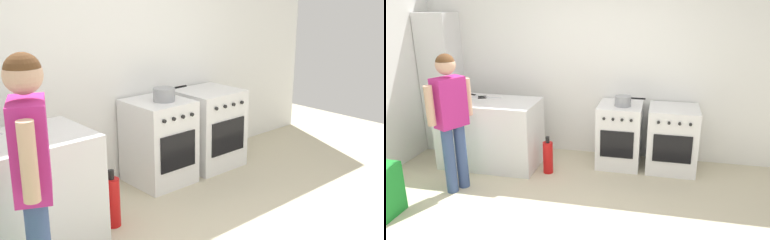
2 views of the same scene
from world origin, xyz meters
TOP-DOWN VIEW (x-y plane):
  - back_wall at (0.00, 1.95)m, footprint 6.00×0.10m
  - counter_unit at (-1.35, 1.20)m, footprint 1.30×0.70m
  - oven_left at (0.35, 1.58)m, footprint 0.57×0.62m
  - oven_right at (1.04, 1.58)m, footprint 0.63×0.62m
  - pot at (0.39, 1.52)m, footprint 0.40×0.22m
  - person at (-1.44, 0.44)m, footprint 0.33×0.52m
  - fire_extinguisher at (-0.52, 1.10)m, footprint 0.13×0.13m

SIDE VIEW (x-z plane):
  - fire_extinguisher at x=-0.52m, z-range -0.03..0.47m
  - oven_left at x=0.35m, z-range 0.00..0.85m
  - oven_right at x=1.04m, z-range 0.00..0.85m
  - counter_unit at x=-1.35m, z-range 0.00..0.90m
  - pot at x=0.39m, z-range 0.85..0.98m
  - person at x=-1.44m, z-range 0.16..1.78m
  - back_wall at x=0.00m, z-range 0.00..2.60m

